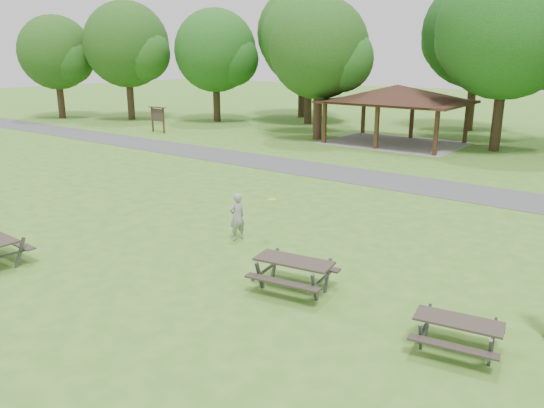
{
  "coord_description": "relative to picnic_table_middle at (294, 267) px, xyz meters",
  "views": [
    {
      "loc": [
        10.23,
        -8.32,
        5.71
      ],
      "look_at": [
        1.0,
        4.0,
        1.3
      ],
      "focal_mm": 35.0,
      "sensor_mm": 36.0,
      "label": 1
    }
  ],
  "objects": [
    {
      "name": "ground",
      "position": [
        -3.39,
        -1.7,
        -0.62
      ],
      "size": [
        160.0,
        160.0,
        0.0
      ],
      "primitive_type": "plane",
      "color": "#437621",
      "rests_on": "ground"
    },
    {
      "name": "asphalt_path",
      "position": [
        -3.39,
        12.3,
        -0.61
      ],
      "size": [
        120.0,
        3.2,
        0.02
      ],
      "primitive_type": "cube",
      "color": "#454548",
      "rests_on": "ground"
    },
    {
      "name": "pavilion",
      "position": [
        -7.39,
        22.3,
        2.45
      ],
      "size": [
        8.6,
        7.01,
        3.76
      ],
      "color": "#362413",
      "rests_on": "ground"
    },
    {
      "name": "notice_board",
      "position": [
        -23.39,
        16.3,
        0.69
      ],
      "size": [
        1.6,
        0.3,
        1.88
      ],
      "color": "#372214",
      "rests_on": "ground"
    },
    {
      "name": "tree_row_a",
      "position": [
        -31.3,
        20.33,
        5.54
      ],
      "size": [
        7.56,
        7.2,
        9.97
      ],
      "color": "black",
      "rests_on": "ground"
    },
    {
      "name": "tree_row_b",
      "position": [
        -24.31,
        23.83,
        5.05
      ],
      "size": [
        7.14,
        6.8,
        9.28
      ],
      "color": "black",
      "rests_on": "ground"
    },
    {
      "name": "tree_row_c",
      "position": [
        -17.3,
        27.33,
        5.92
      ],
      "size": [
        8.19,
        7.8,
        10.67
      ],
      "color": "black",
      "rests_on": "ground"
    },
    {
      "name": "tree_row_d",
      "position": [
        -12.31,
        20.83,
        5.15
      ],
      "size": [
        6.93,
        6.6,
        9.27
      ],
      "color": "#322216",
      "rests_on": "ground"
    },
    {
      "name": "tree_row_e",
      "position": [
        -1.29,
        23.33,
        6.17
      ],
      "size": [
        8.4,
        8.0,
        11.02
      ],
      "color": "black",
      "rests_on": "ground"
    },
    {
      "name": "tree_deep_a",
      "position": [
        -20.29,
        30.83,
        6.51
      ],
      "size": [
        8.4,
        8.0,
        11.38
      ],
      "color": "black",
      "rests_on": "ground"
    },
    {
      "name": "tree_deep_b",
      "position": [
        -5.29,
        31.33,
        6.27
      ],
      "size": [
        8.4,
        8.0,
        11.13
      ],
      "color": "#312116",
      "rests_on": "ground"
    },
    {
      "name": "tree_flank_left",
      "position": [
        -37.31,
        17.33,
        4.91
      ],
      "size": [
        6.72,
        6.4,
        8.93
      ],
      "color": "#321F16",
      "rests_on": "ground"
    },
    {
      "name": "picnic_table_middle",
      "position": [
        0.0,
        0.0,
        0.0
      ],
      "size": [
        2.14,
        1.82,
        0.84
      ],
      "color": "#2F2722",
      "rests_on": "ground"
    },
    {
      "name": "picnic_table_far",
      "position": [
        4.18,
        -0.4,
        -0.09
      ],
      "size": [
        1.85,
        1.58,
        0.72
      ],
      "color": "#2D2621",
      "rests_on": "ground"
    },
    {
      "name": "frisbee_in_flight",
      "position": [
        -2.11,
        1.93,
        0.96
      ],
      "size": [
        0.33,
        0.33,
        0.02
      ],
      "color": "yellow",
      "rests_on": "ground"
    },
    {
      "name": "frisbee_thrower",
      "position": [
        -3.53,
        2.0,
        0.14
      ],
      "size": [
        0.5,
        0.63,
        1.52
      ],
      "primitive_type": "imported",
      "rotation": [
        0.0,
        0.0,
        -1.84
      ],
      "color": "gray",
      "rests_on": "ground"
    }
  ]
}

